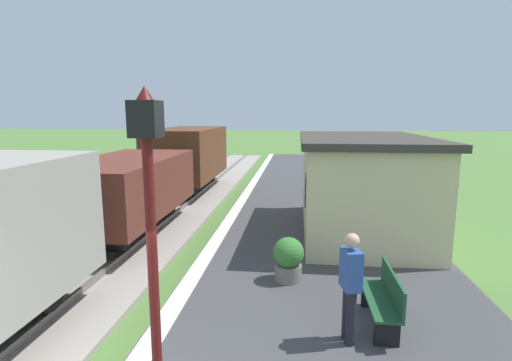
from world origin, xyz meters
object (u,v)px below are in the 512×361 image
potted_planter (288,258)px  lamp_post_near (150,202)px  freight_train (126,185)px  bench_near_hut (384,298)px  station_hut (361,184)px  person_waiting (350,284)px

potted_planter → lamp_post_near: 4.67m
freight_train → bench_near_hut: 7.98m
freight_train → station_hut: size_ratio=3.34×
station_hut → potted_planter: 4.27m
station_hut → person_waiting: size_ratio=3.39×
station_hut → bench_near_hut: 5.35m
bench_near_hut → freight_train: bearing=144.0°
station_hut → lamp_post_near: size_ratio=1.57×
station_hut → bench_near_hut: (-0.39, -5.25, -0.93)m
bench_near_hut → person_waiting: bearing=-139.5°
station_hut → person_waiting: 5.89m
freight_train → station_hut: (6.80, 0.59, 0.05)m
bench_near_hut → person_waiting: 0.95m
person_waiting → station_hut: bearing=-112.2°
freight_train → lamp_post_near: 7.96m
person_waiting → lamp_post_near: 3.36m
freight_train → bench_near_hut: freight_train is taller
bench_near_hut → potted_planter: potted_planter is taller
potted_planter → bench_near_hut: bearing=-44.8°
freight_train → station_hut: 6.82m
freight_train → person_waiting: bearing=-41.9°
station_hut → lamp_post_near: lamp_post_near is taller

